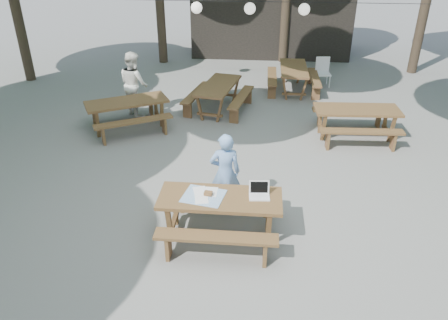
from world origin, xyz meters
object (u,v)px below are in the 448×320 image
object	(u,v)px
woman	(225,173)
picnic_table_nw	(128,114)
second_person	(134,84)
plastic_chair	(322,78)
main_picnic_table	(220,215)

from	to	relation	value
woman	picnic_table_nw	bearing A→B (deg)	-58.99
woman	second_person	distance (m)	5.14
picnic_table_nw	plastic_chair	distance (m)	6.51
second_person	plastic_chair	bearing A→B (deg)	-104.60
main_picnic_table	second_person	size ratio (longest dim) A/B	1.17
picnic_table_nw	second_person	distance (m)	1.09
main_picnic_table	woman	size ratio (longest dim) A/B	1.33
woman	plastic_chair	bearing A→B (deg)	-118.17
picnic_table_nw	plastic_chair	size ratio (longest dim) A/B	2.69
woman	second_person	bearing A→B (deg)	-65.45
plastic_chair	woman	bearing A→B (deg)	-115.95
picnic_table_nw	woman	size ratio (longest dim) A/B	1.62
plastic_chair	main_picnic_table	bearing A→B (deg)	-114.23
woman	plastic_chair	distance (m)	7.58
main_picnic_table	plastic_chair	bearing A→B (deg)	72.29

